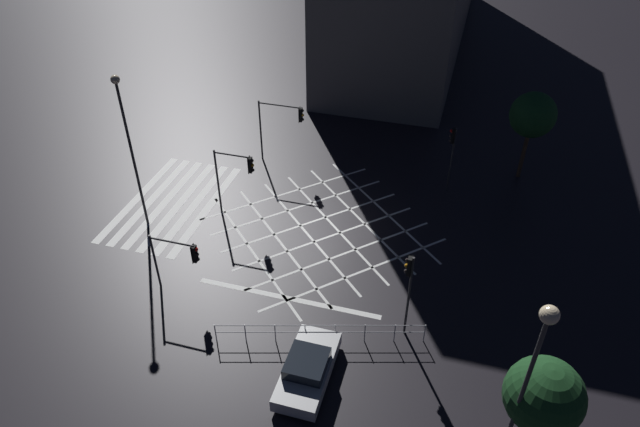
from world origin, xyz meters
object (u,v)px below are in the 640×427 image
at_px(street_lamp_far, 330,20).
at_px(street_tree_far, 544,397).
at_px(traffic_light_ne_cross, 409,280).
at_px(street_tree_near, 533,115).
at_px(street_lamp_east, 127,133).
at_px(traffic_light_nw_cross, 452,147).
at_px(traffic_light_sw_cross, 282,119).
at_px(traffic_light_median_south, 236,170).
at_px(traffic_light_se_cross, 179,255).
at_px(street_lamp_west, 533,364).
at_px(waiting_car, 308,369).

xyz_separation_m(street_lamp_far, street_tree_far, (26.00, 14.27, -2.77)).
relative_size(traffic_light_ne_cross, street_tree_near, 0.79).
bearing_deg(street_lamp_east, traffic_light_nw_cross, 117.04).
height_order(traffic_light_sw_cross, traffic_light_median_south, traffic_light_sw_cross).
bearing_deg(street_lamp_east, traffic_light_se_cross, 46.33).
bearing_deg(street_tree_near, street_lamp_far, -113.47).
distance_m(street_tree_near, street_tree_far, 19.89).
bearing_deg(street_lamp_east, street_lamp_west, 63.21).
bearing_deg(street_tree_far, street_lamp_east, -113.99).
height_order(traffic_light_sw_cross, street_lamp_west, street_lamp_west).
height_order(traffic_light_nw_cross, street_lamp_east, street_lamp_east).
bearing_deg(traffic_light_median_south, traffic_light_ne_cross, -30.65).
relative_size(traffic_light_ne_cross, street_lamp_east, 0.50).
distance_m(traffic_light_nw_cross, street_tree_far, 17.68).
distance_m(traffic_light_sw_cross, waiting_car, 17.43).
height_order(traffic_light_ne_cross, street_lamp_far, street_lamp_far).
distance_m(traffic_light_ne_cross, street_lamp_far, 23.14).
relative_size(traffic_light_se_cross, street_tree_near, 0.57).
distance_m(traffic_light_sw_cross, traffic_light_median_south, 6.17).
bearing_deg(street_tree_near, traffic_light_median_south, -60.64).
relative_size(traffic_light_nw_cross, street_lamp_east, 0.48).
bearing_deg(traffic_light_nw_cross, street_lamp_east, 27.04).
relative_size(traffic_light_sw_cross, traffic_light_median_south, 1.03).
height_order(street_lamp_east, street_tree_far, street_lamp_east).
height_order(street_tree_far, waiting_car, street_tree_far).
distance_m(traffic_light_nw_cross, waiting_car, 16.34).
bearing_deg(street_lamp_west, traffic_light_se_cross, -110.18).
distance_m(traffic_light_sw_cross, street_lamp_far, 9.36).
distance_m(street_lamp_west, street_tree_far, 2.59).
height_order(traffic_light_median_south, street_lamp_east, street_lamp_east).
height_order(traffic_light_sw_cross, traffic_light_ne_cross, traffic_light_ne_cross).
xyz_separation_m(street_lamp_east, street_tree_near, (-10.87, 20.07, -1.48)).
distance_m(street_lamp_far, street_tree_far, 29.79).
distance_m(street_tree_near, waiting_car, 20.56).
bearing_deg(street_tree_far, traffic_light_se_cross, -106.57).
bearing_deg(street_lamp_far, street_lamp_east, -19.43).
bearing_deg(street_tree_far, waiting_car, -99.52).
xyz_separation_m(traffic_light_se_cross, street_tree_far, (4.67, 15.71, 1.60)).
bearing_deg(waiting_car, traffic_light_se_cross, 65.81).
distance_m(traffic_light_nw_cross, street_lamp_west, 18.52).
relative_size(traffic_light_median_south, street_lamp_far, 0.40).
relative_size(street_tree_near, street_tree_far, 1.07).
bearing_deg(traffic_light_se_cross, waiting_car, -24.19).
height_order(traffic_light_sw_cross, street_tree_far, street_tree_far).
height_order(traffic_light_nw_cross, traffic_light_ne_cross, traffic_light_ne_cross).
relative_size(traffic_light_se_cross, street_tree_far, 0.61).
bearing_deg(traffic_light_median_south, street_tree_near, 29.36).
relative_size(traffic_light_sw_cross, traffic_light_ne_cross, 0.95).
bearing_deg(waiting_car, traffic_light_median_south, 35.84).
xyz_separation_m(traffic_light_ne_cross, street_lamp_west, (5.84, 4.26, 3.11)).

